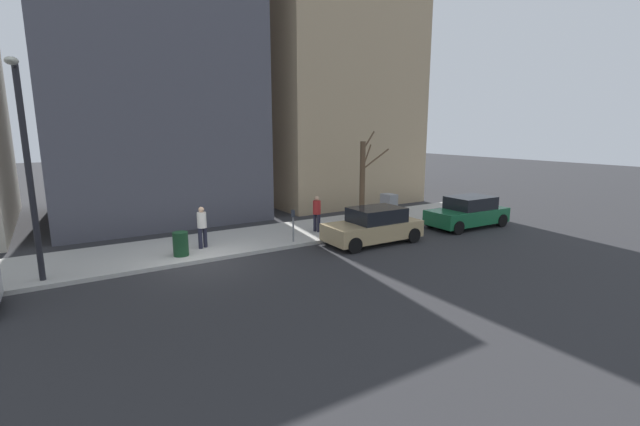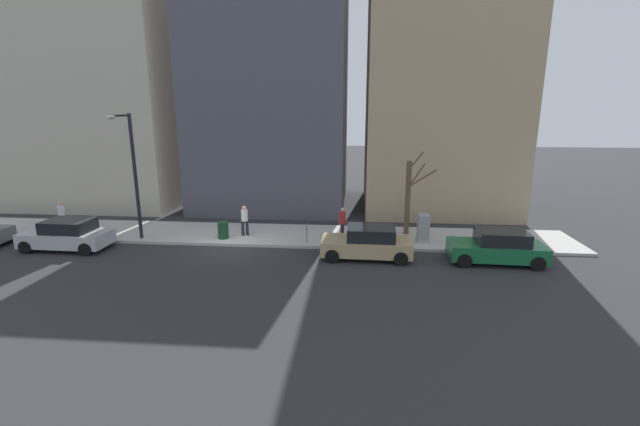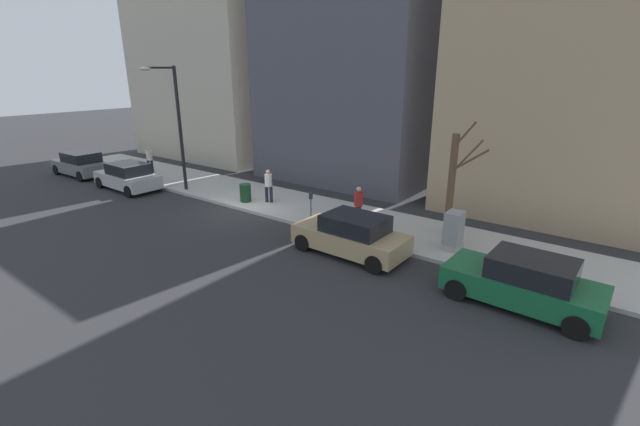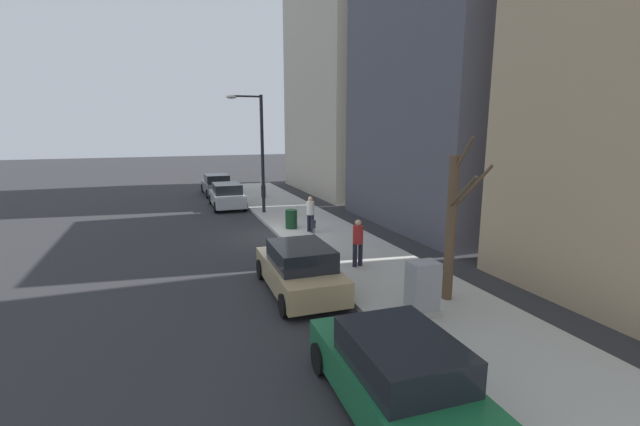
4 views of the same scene
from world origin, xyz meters
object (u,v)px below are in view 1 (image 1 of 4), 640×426
object	(u,v)px
parked_car_tan	(374,226)
bare_tree	(363,179)
parked_car_green	(468,212)
office_block_center	(143,59)
pedestrian_near_meter	(317,212)
trash_bin	(181,244)
streetlamp	(26,156)
utility_box	(389,208)
pedestrian_midblock	(202,225)
parking_meter	(293,222)
office_tower_left	(325,42)

from	to	relation	value
parked_car_tan	bare_tree	world-z (taller)	bare_tree
parked_car_green	office_block_center	size ratio (longest dim) A/B	0.25
bare_tree	pedestrian_near_meter	bearing A→B (deg)	108.05
parked_car_green	trash_bin	bearing A→B (deg)	83.04
parked_car_green	streetlamp	xyz separation A→B (m)	(1.46, 17.85, 3.28)
pedestrian_near_meter	office_block_center	world-z (taller)	office_block_center
utility_box	parked_car_tan	bearing A→B (deg)	129.16
pedestrian_midblock	office_block_center	distance (m)	11.70
utility_box	trash_bin	world-z (taller)	utility_box
parked_car_tan	parking_meter	bearing A→B (deg)	64.75
parking_meter	office_tower_left	bearing A→B (deg)	-38.72
pedestrian_midblock	streetlamp	bearing A→B (deg)	-9.18
pedestrian_near_meter	office_block_center	xyz separation A→B (m)	(9.15, 5.30, 7.38)
streetlamp	office_block_center	world-z (taller)	office_block_center
office_tower_left	office_block_center	xyz separation A→B (m)	(0.25, 11.46, -2.01)
parking_meter	streetlamp	distance (m)	9.39
trash_bin	pedestrian_midblock	distance (m)	1.29
parking_meter	office_tower_left	size ratio (longest dim) A/B	0.06
streetlamp	parked_car_tan	bearing A→B (deg)	-96.45
parked_car_green	bare_tree	size ratio (longest dim) A/B	0.94
trash_bin	pedestrian_near_meter	size ratio (longest dim) A/B	0.54
office_tower_left	office_block_center	bearing A→B (deg)	88.75
utility_box	trash_bin	bearing A→B (deg)	92.18
bare_tree	office_block_center	size ratio (longest dim) A/B	0.27
trash_bin	bare_tree	bearing A→B (deg)	-80.19
pedestrian_near_meter	utility_box	bearing A→B (deg)	-105.49
parking_meter	pedestrian_midblock	bearing A→B (deg)	72.94
office_block_center	parked_car_green	bearing A→B (deg)	-133.35
pedestrian_near_meter	office_block_center	size ratio (longest dim) A/B	0.10
utility_box	parked_car_green	bearing A→B (deg)	-129.71
trash_bin	pedestrian_midblock	size ratio (longest dim) A/B	0.54
parked_car_green	parking_meter	distance (m)	9.11
parked_car_green	pedestrian_near_meter	size ratio (longest dim) A/B	2.56
streetlamp	trash_bin	distance (m)	5.58
parked_car_tan	streetlamp	size ratio (longest dim) A/B	0.65
bare_tree	parked_car_tan	bearing A→B (deg)	148.59
pedestrian_midblock	office_block_center	xyz separation A→B (m)	(9.08, 0.02, 7.38)
trash_bin	office_block_center	xyz separation A→B (m)	(9.70, -1.00, 7.87)
parked_car_tan	streetlamp	xyz separation A→B (m)	(1.35, 11.95, 3.28)
parking_meter	pedestrian_midblock	size ratio (longest dim) A/B	0.81
office_tower_left	trash_bin	bearing A→B (deg)	127.18
parked_car_tan	utility_box	distance (m)	3.75
parked_car_green	utility_box	size ratio (longest dim) A/B	2.98
parked_car_tan	utility_box	size ratio (longest dim) A/B	2.96
utility_box	office_block_center	bearing A→B (deg)	45.58
parking_meter	utility_box	xyz separation A→B (m)	(0.85, -5.97, -0.13)
streetlamp	pedestrian_near_meter	world-z (taller)	streetlamp
streetlamp	office_tower_left	bearing A→B (deg)	-59.10
utility_box	office_tower_left	distance (m)	13.36
parking_meter	bare_tree	world-z (taller)	bare_tree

